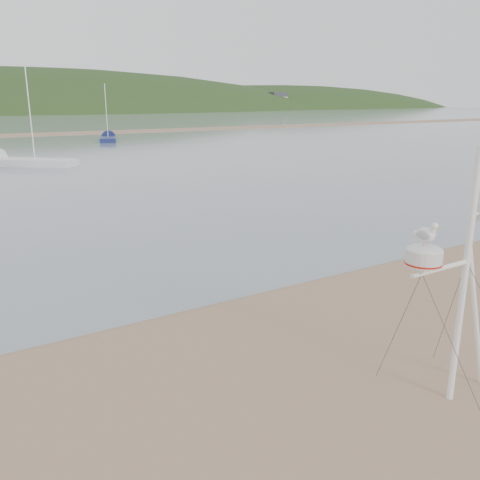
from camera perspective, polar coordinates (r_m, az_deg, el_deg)
ground at (r=8.15m, az=-6.92°, el=-20.65°), size 560.00×560.00×0.00m
mast_rig at (r=8.89m, az=23.30°, el=-9.58°), size 2.24×2.39×5.05m
sailboat_blue_far at (r=64.50m, az=-14.54°, el=11.04°), size 4.03×7.34×7.12m
sailboat_white_near at (r=42.07m, az=-24.59°, el=8.00°), size 7.15×6.76×7.84m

